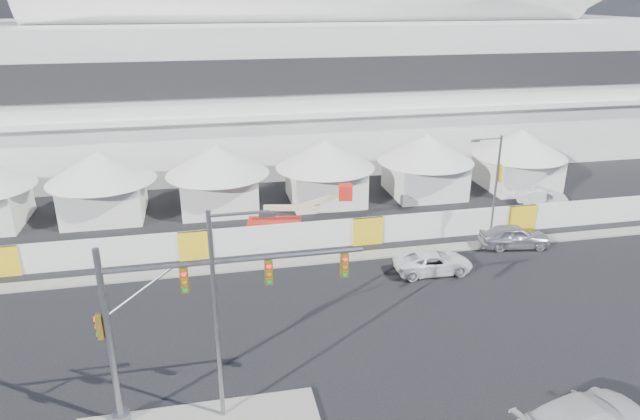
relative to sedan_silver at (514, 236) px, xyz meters
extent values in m
plane|color=black|center=(-15.97, -11.81, -0.83)|extent=(160.00, 160.00, 0.00)
cube|color=gray|center=(4.03, 0.69, -0.77)|extent=(80.00, 1.20, 0.12)
cube|color=silver|center=(-7.97, 30.19, 6.17)|extent=(80.00, 24.00, 14.00)
cube|color=black|center=(-7.97, 18.04, 8.97)|extent=(68.00, 0.30, 3.20)
cube|color=white|center=(-7.97, 17.79, 5.47)|extent=(72.00, 0.80, 0.50)
cube|color=silver|center=(-28.97, 12.19, 0.67)|extent=(6.00, 6.00, 3.00)
cone|color=silver|center=(-28.97, 12.19, 3.37)|extent=(8.40, 8.40, 2.40)
cube|color=silver|center=(-19.97, 12.19, 0.67)|extent=(6.00, 6.00, 3.00)
cone|color=silver|center=(-19.97, 12.19, 3.37)|extent=(8.40, 8.40, 2.40)
cube|color=silver|center=(-10.97, 12.19, 0.67)|extent=(6.00, 6.00, 3.00)
cone|color=silver|center=(-10.97, 12.19, 3.37)|extent=(8.40, 8.40, 2.40)
cube|color=silver|center=(-1.97, 12.19, 0.67)|extent=(6.00, 6.00, 3.00)
cone|color=silver|center=(-1.97, 12.19, 3.37)|extent=(8.40, 8.40, 2.40)
cube|color=silver|center=(7.03, 12.19, 0.67)|extent=(6.00, 6.00, 3.00)
cone|color=silver|center=(7.03, 12.19, 3.37)|extent=(8.40, 8.40, 2.40)
cube|color=white|center=(-9.97, 2.69, 0.17)|extent=(70.00, 0.25, 2.00)
imported|color=#BAB9BE|center=(0.00, 0.00, 0.00)|extent=(2.57, 5.06, 1.65)
imported|color=white|center=(-7.06, -2.46, -0.13)|extent=(2.39, 5.04, 1.39)
imported|color=silver|center=(-6.88, -17.43, 0.06)|extent=(3.83, 6.50, 1.77)
imported|color=silver|center=(6.80, 7.48, -0.14)|extent=(2.92, 4.39, 1.37)
cylinder|color=gray|center=(-25.10, -12.81, 3.27)|extent=(0.26, 0.26, 7.88)
cylinder|color=gray|center=(-25.10, -12.81, -0.48)|extent=(0.77, 0.77, 0.40)
cylinder|color=gray|center=(-19.98, -12.81, 6.22)|extent=(10.23, 0.18, 0.18)
cube|color=#594714|center=(-22.03, -12.81, 5.58)|extent=(0.32, 0.22, 1.05)
cube|color=#594714|center=(-18.75, -12.81, 5.58)|extent=(0.32, 0.22, 1.05)
cube|color=#594714|center=(-15.63, -12.81, 5.58)|extent=(0.32, 0.22, 1.05)
cube|color=#594714|center=(-25.37, -12.81, 3.92)|extent=(0.22, 0.32, 1.05)
cylinder|color=slate|center=(-20.94, -13.27, 3.94)|extent=(0.18, 0.18, 9.23)
cylinder|color=slate|center=(-19.81, -13.27, 8.35)|extent=(2.26, 0.12, 0.12)
cube|color=slate|center=(-18.78, -13.27, 8.24)|extent=(0.62, 0.26, 0.15)
cylinder|color=slate|center=(-1.49, 0.69, 3.16)|extent=(0.16, 0.16, 7.96)
cylinder|color=slate|center=(-2.47, 0.69, 6.96)|extent=(1.95, 0.11, 0.11)
cube|color=slate|center=(-3.35, 0.69, 6.87)|extent=(0.53, 0.22, 0.13)
cube|color=yellow|center=(-1.27, 0.69, 4.48)|extent=(0.03, 0.53, 1.24)
cube|color=red|center=(-16.24, 5.55, -0.23)|extent=(4.15, 2.43, 1.19)
cube|color=beige|center=(-14.94, 5.55, 1.34)|extent=(4.11, 1.14, 0.38)
cube|color=beige|center=(-12.56, 5.55, 1.99)|extent=(3.19, 0.92, 1.31)
cube|color=red|center=(-11.05, 5.55, 2.53)|extent=(1.14, 1.14, 1.08)
camera|label=1|loc=(-20.91, -33.13, 16.01)|focal=32.00mm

